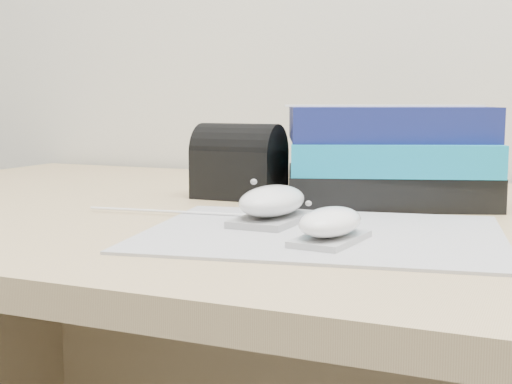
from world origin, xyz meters
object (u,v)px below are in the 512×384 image
at_px(mouse_front, 330,225).
at_px(pouch, 239,162).
at_px(book_stack, 387,155).
at_px(mouse_rear, 272,204).

xyz_separation_m(mouse_front, pouch, (-0.21, 0.26, 0.03)).
bearing_deg(book_stack, pouch, -168.07).
bearing_deg(pouch, mouse_front, -50.72).
height_order(mouse_rear, book_stack, book_stack).
height_order(mouse_front, pouch, pouch).
height_order(mouse_rear, pouch, pouch).
bearing_deg(book_stack, mouse_front, -86.93).
bearing_deg(book_stack, mouse_rear, -108.31).
distance_m(mouse_front, book_stack, 0.31).
distance_m(mouse_rear, book_stack, 0.24).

